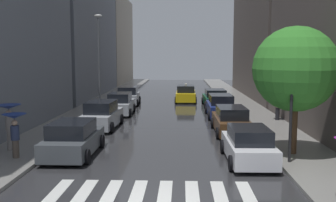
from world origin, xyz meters
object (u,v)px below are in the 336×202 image
parked_car_right_fourth (215,98)px  parked_car_left_nearest (73,139)px  parked_car_right_third (220,106)px  parked_car_right_second (231,121)px  parked_car_right_nearest (248,145)px  lamp_post_left (99,56)px  taxi_midroad (186,94)px  street_tree_right (295,69)px  pedestrian_by_kerb (278,99)px  parked_car_left_second (102,115)px  parked_car_left_third (120,104)px  pedestrian_far_side (9,116)px  parked_car_left_fourth (128,96)px  traffic_light_right_corner (292,86)px  pedestrian_near_tree (15,126)px

parked_car_right_fourth → parked_car_left_nearest: bearing=154.1°
parked_car_right_third → parked_car_right_fourth: parked_car_right_third is taller
parked_car_right_second → parked_car_right_fourth: 12.06m
parked_car_right_nearest → lamp_post_left: 17.43m
parked_car_right_second → taxi_midroad: taxi_midroad is taller
parked_car_right_third → street_tree_right: bearing=-169.4°
parked_car_left_nearest → parked_car_right_nearest: (7.76, -0.79, -0.03)m
parked_car_right_second → pedestrian_by_kerb: bearing=-43.2°
parked_car_right_fourth → taxi_midroad: taxi_midroad is taller
parked_car_left_second → pedestrian_by_kerb: size_ratio=2.27×
parked_car_left_third → parked_car_right_fourth: parked_car_left_third is taller
parked_car_left_second → parked_car_right_third: (7.82, 4.59, -0.01)m
parked_car_right_nearest → pedestrian_far_side: size_ratio=2.00×
parked_car_left_nearest → pedestrian_far_side: size_ratio=2.09×
parked_car_left_nearest → parked_car_right_fourth: 19.01m
parked_car_right_fourth → street_tree_right: bearing=-174.7°
parked_car_left_nearest → parked_car_left_fourth: bearing=0.3°
lamp_post_left → parked_car_right_third: bearing=-13.1°
parked_car_right_nearest → lamp_post_left: lamp_post_left is taller
taxi_midroad → pedestrian_by_kerb: pedestrian_by_kerb is taller
street_tree_right → lamp_post_left: (-11.53, 13.21, 0.55)m
parked_car_right_fourth → traffic_light_right_corner: 18.81m
parked_car_right_third → pedestrian_by_kerb: (3.69, -1.97, 0.82)m
parked_car_right_third → pedestrian_near_tree: pedestrian_near_tree is taller
parked_car_left_second → pedestrian_far_side: pedestrian_far_side is taller
pedestrian_far_side → parked_car_left_second: bearing=-94.3°
parked_car_right_third → parked_car_right_fourth: 6.07m
taxi_midroad → lamp_post_left: 10.62m
parked_car_left_nearest → parked_car_left_fourth: (-0.01, 18.08, 0.03)m
parked_car_right_nearest → traffic_light_right_corner: 3.07m
taxi_midroad → parked_car_right_second: bearing=-169.9°
parked_car_left_fourth → pedestrian_far_side: size_ratio=1.91×
lamp_post_left → pedestrian_by_kerb: bearing=-17.6°
parked_car_right_nearest → parked_car_right_second: bearing=-1.0°
parked_car_left_fourth → pedestrian_by_kerb: 14.48m
pedestrian_near_tree → traffic_light_right_corner: 11.72m
parked_car_right_fourth → pedestrian_by_kerb: 8.84m
parked_car_right_fourth → traffic_light_right_corner: (1.49, -18.57, 2.56)m
parked_car_left_second → traffic_light_right_corner: (9.43, -7.91, 2.48)m
parked_car_right_third → lamp_post_left: 10.32m
parked_car_left_third → pedestrian_near_tree: pedestrian_near_tree is taller
parked_car_left_second → taxi_midroad: (5.36, 13.91, -0.04)m
pedestrian_near_tree → pedestrian_by_kerb: size_ratio=0.94×
parked_car_right_nearest → pedestrian_far_side: pedestrian_far_side is taller
pedestrian_by_kerb → traffic_light_right_corner: size_ratio=0.47×
parked_car_left_fourth → parked_car_right_third: size_ratio=0.85×
street_tree_right → pedestrian_far_side: bearing=179.3°
parked_car_left_nearest → pedestrian_by_kerb: size_ratio=2.18×
street_tree_right → parked_car_left_fourth: bearing=119.0°
parked_car_right_third → taxi_midroad: size_ratio=1.05×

